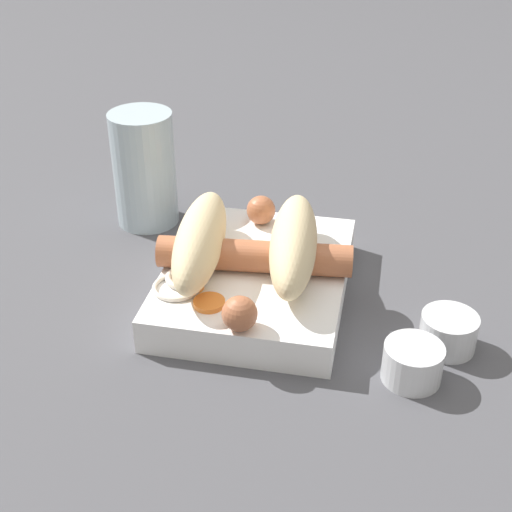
{
  "coord_description": "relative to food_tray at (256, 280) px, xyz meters",
  "views": [
    {
      "loc": [
        -0.52,
        -0.11,
        0.37
      ],
      "look_at": [
        0.0,
        0.0,
        0.04
      ],
      "focal_mm": 50.0,
      "sensor_mm": 36.0,
      "label": 1
    }
  ],
  "objects": [
    {
      "name": "bread_roll",
      "position": [
        -0.01,
        0.01,
        0.04
      ],
      "size": [
        0.16,
        0.14,
        0.05
      ],
      "color": "beige",
      "rests_on": "food_tray"
    },
    {
      "name": "sausage",
      "position": [
        -0.01,
        0.0,
        0.03
      ],
      "size": [
        0.2,
        0.17,
        0.03
      ],
      "color": "#B26642",
      "rests_on": "food_tray"
    },
    {
      "name": "drink_glass",
      "position": [
        0.11,
        0.14,
        0.04
      ],
      "size": [
        0.06,
        0.06,
        0.12
      ],
      "color": "silver",
      "rests_on": "ground_plane"
    },
    {
      "name": "pickled_veggies",
      "position": [
        -0.04,
        0.05,
        0.02
      ],
      "size": [
        0.07,
        0.07,
        0.01
      ],
      "color": "orange",
      "rests_on": "food_tray"
    },
    {
      "name": "ground_plane",
      "position": [
        0.0,
        0.0,
        -0.02
      ],
      "size": [
        3.0,
        3.0,
        0.0
      ],
      "primitive_type": "plane",
      "color": "#4C4C51"
    },
    {
      "name": "food_tray",
      "position": [
        0.0,
        0.0,
        0.0
      ],
      "size": [
        0.2,
        0.16,
        0.03
      ],
      "color": "white",
      "rests_on": "ground_plane"
    },
    {
      "name": "condiment_cup_near",
      "position": [
        -0.09,
        -0.14,
        -0.0
      ],
      "size": [
        0.05,
        0.05,
        0.03
      ],
      "color": "silver",
      "rests_on": "ground_plane"
    },
    {
      "name": "condiment_cup_far",
      "position": [
        -0.04,
        -0.17,
        -0.0
      ],
      "size": [
        0.05,
        0.05,
        0.03
      ],
      "color": "silver",
      "rests_on": "ground_plane"
    }
  ]
}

